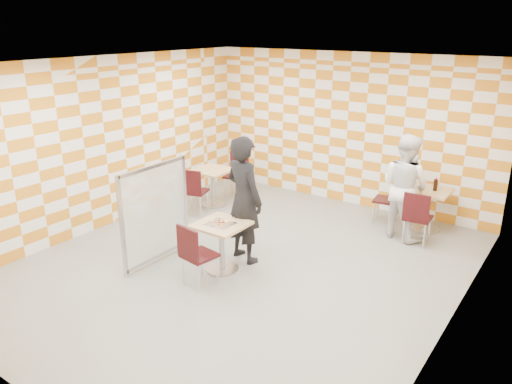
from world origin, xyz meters
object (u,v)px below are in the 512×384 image
main_table (221,239)px  second_table (428,203)px  chair_main_front (194,251)px  chair_empty_far (237,171)px  soda_bottle (436,185)px  chair_second_side (392,196)px  man_white (405,186)px  partition (155,213)px  empty_table (213,181)px  chair_empty_near (193,188)px  chair_second_front (417,214)px  man_dark (244,200)px  sport_bottle (423,183)px

main_table → second_table: size_ratio=1.00×
chair_main_front → chair_empty_far: bearing=118.2°
chair_main_front → soda_bottle: 4.44m
chair_second_side → man_white: size_ratio=0.51×
partition → chair_second_side: bearing=55.2°
second_table → chair_empty_far: chair_empty_far is taller
chair_second_side → empty_table: bearing=-161.9°
chair_empty_near → partition: 1.95m
second_table → main_table: bearing=-121.8°
chair_second_front → soda_bottle: soda_bottle is taller
chair_second_side → chair_second_front: bearing=-43.9°
partition → chair_main_front: bearing=-15.7°
empty_table → soda_bottle: bearing=16.7°
main_table → chair_main_front: (0.01, -0.61, 0.04)m
partition → soda_bottle: bearing=49.0°
chair_second_front → partition: (-3.09, -2.85, 0.25)m
chair_second_front → man_dark: bearing=-134.8°
chair_main_front → sport_bottle: bearing=64.6°
chair_second_side → chair_empty_near: bearing=-151.9°
sport_bottle → partition: bearing=-128.4°
second_table → chair_second_side: size_ratio=0.81×
empty_table → soda_bottle: (4.01, 1.20, 0.34)m
main_table → second_table: bearing=58.2°
chair_second_front → chair_empty_near: size_ratio=1.00×
second_table → man_white: size_ratio=0.41×
man_white → chair_empty_near: bearing=39.4°
second_table → chair_empty_far: (-3.88, -0.42, 0.04)m
chair_empty_near → man_dark: bearing=-26.5°
chair_second_side → partition: partition is taller
empty_table → sport_bottle: bearing=18.4°
second_table → chair_second_front: (0.04, -0.74, 0.04)m
chair_second_side → chair_empty_far: same height
chair_empty_near → chair_second_front: bearing=15.7°
chair_empty_near → soda_bottle: size_ratio=4.02×
man_white → sport_bottle: (0.13, 0.59, -0.07)m
second_table → sport_bottle: (-0.14, 0.07, 0.33)m
chair_empty_near → soda_bottle: 4.37m
empty_table → partition: (0.88, -2.41, 0.28)m
chair_second_front → man_white: man_white is taller
second_table → chair_empty_far: size_ratio=0.81×
soda_bottle → chair_second_side: bearing=-170.1°
man_white → soda_bottle: bearing=-105.1°
chair_empty_near → chair_main_front: bearing=-48.0°
empty_table → chair_empty_near: chair_empty_near is taller
chair_empty_near → man_white: bearing=20.3°
partition → man_white: (2.77, 3.08, 0.11)m
chair_main_front → man_dark: bearing=87.6°
empty_table → man_dark: (1.95, -1.59, 0.47)m
empty_table → sport_bottle: sport_bottle is taller
chair_main_front → soda_bottle: size_ratio=4.02×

